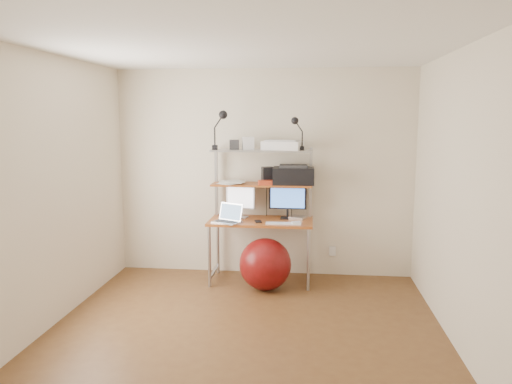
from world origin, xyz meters
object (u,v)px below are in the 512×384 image
printer (293,175)px  exercise_ball (265,264)px  monitor_black (288,200)px  monitor_silver (241,200)px  laptop (229,218)px

printer → exercise_ball: size_ratio=0.83×
monitor_black → printer: size_ratio=0.92×
monitor_silver → monitor_black: bearing=13.2°
exercise_ball → laptop: bearing=164.3°
laptop → exercise_ball: (0.43, -0.12, -0.49)m
monitor_silver → monitor_black: 0.56m
printer → exercise_ball: (-0.29, -0.41, -0.96)m
laptop → printer: bearing=48.7°
monitor_black → laptop: bearing=-155.6°
laptop → printer: printer is taller
monitor_silver → exercise_ball: (0.33, -0.40, -0.66)m
monitor_black → exercise_ball: bearing=-118.2°
monitor_black → laptop: size_ratio=1.17×
printer → monitor_black: bearing=-173.2°
monitor_silver → monitor_black: (0.56, -0.00, 0.01)m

